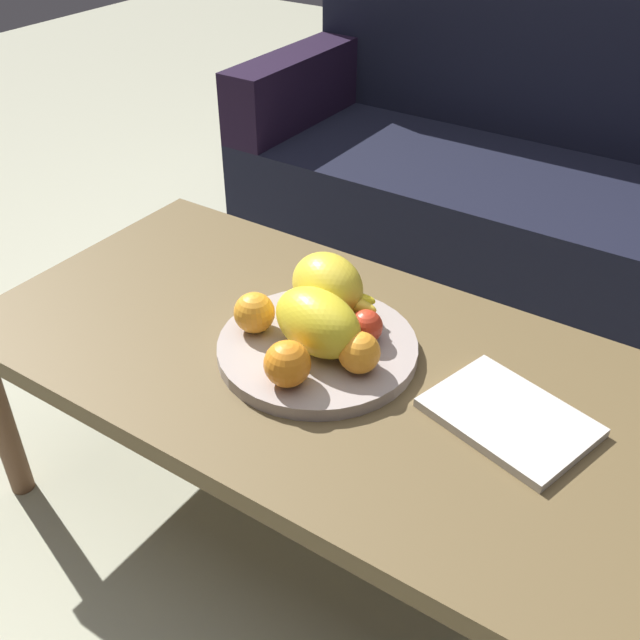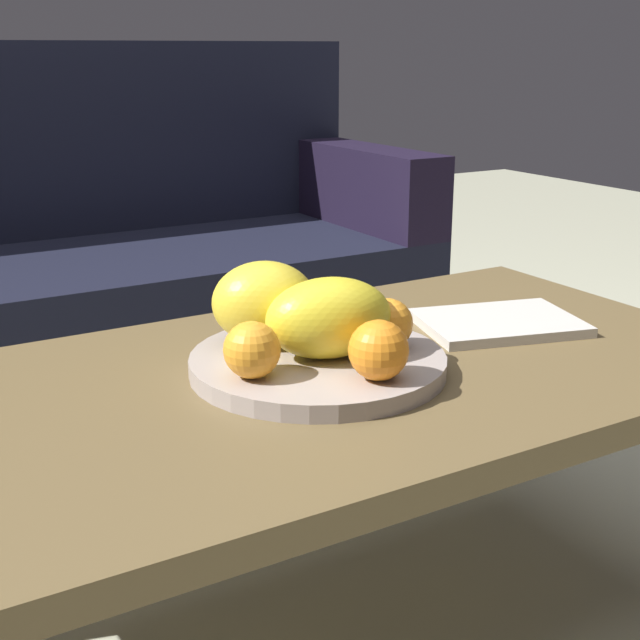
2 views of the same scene
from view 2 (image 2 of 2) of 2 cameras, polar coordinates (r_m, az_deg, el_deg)
The scene contains 12 objects.
ground_plane at distance 1.44m, azimuth -0.13°, elevation -20.29°, with size 8.00×8.00×0.00m, color #A9AA8F.
coffee_table at distance 1.24m, azimuth -0.14°, elevation -5.31°, with size 1.28×0.67×0.45m.
couch at distance 2.28m, azimuth -15.11°, elevation 2.20°, with size 1.70×0.70×0.90m.
fruit_bowl at distance 1.22m, azimuth -0.00°, elevation -2.80°, with size 0.36×0.36×0.03m, color #A2958E.
melon_large_front at distance 1.19m, azimuth 0.59°, elevation 0.14°, with size 0.18×0.11×0.11m, color yellow.
melon_smaller_beside at distance 1.25m, azimuth -3.70°, elevation 1.17°, with size 0.15×0.12×0.12m, color yellow.
orange_front at distance 1.12m, azimuth -4.50°, elevation -1.98°, with size 0.08×0.08×0.08m, color orange.
orange_left at distance 1.11m, azimuth 3.87°, elevation -1.99°, with size 0.08×0.08×0.08m, color orange.
orange_right at distance 1.23m, azimuth 4.47°, elevation -0.24°, with size 0.07×0.07×0.07m, color orange.
apple_front at distance 1.28m, azimuth 1.27°, elevation 0.20°, with size 0.06×0.06×0.06m, color red.
banana_bunch at distance 1.26m, azimuth -2.53°, elevation -0.07°, with size 0.17×0.09×0.06m.
magazine at distance 1.44m, azimuth 11.66°, elevation -0.19°, with size 0.25×0.18×0.02m, color beige.
Camera 2 is at (-0.58, -0.98, 0.88)m, focal length 48.68 mm.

